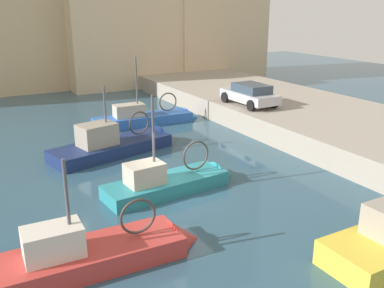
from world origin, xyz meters
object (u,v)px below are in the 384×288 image
object	(u,v)px
fishing_boat_navy	(119,149)
fishing_boat_blue	(148,122)
parked_car_silver	(250,94)
fishing_boat_red	(101,260)
fishing_boat_teal	(174,187)

from	to	relation	value
fishing_boat_navy	fishing_boat_blue	bearing A→B (deg)	51.00
fishing_boat_navy	parked_car_silver	world-z (taller)	fishing_boat_navy
fishing_boat_red	fishing_boat_navy	bearing A→B (deg)	67.52
fishing_boat_teal	fishing_boat_navy	bearing A→B (deg)	93.99
fishing_boat_red	parked_car_silver	size ratio (longest dim) A/B	1.55
fishing_boat_red	fishing_boat_blue	distance (m)	15.13
fishing_boat_teal	fishing_boat_blue	distance (m)	10.14
fishing_boat_navy	parked_car_silver	distance (m)	9.11
fishing_boat_blue	parked_car_silver	bearing A→B (deg)	-29.17
fishing_boat_red	parked_car_silver	bearing A→B (deg)	39.18
fishing_boat_teal	fishing_boat_red	bearing A→B (deg)	-138.63
fishing_boat_red	fishing_boat_navy	size ratio (longest dim) A/B	0.87
fishing_boat_red	fishing_boat_navy	world-z (taller)	fishing_boat_navy
parked_car_silver	fishing_boat_blue	bearing A→B (deg)	150.83
fishing_boat_teal	fishing_boat_blue	xyz separation A→B (m)	(3.05, 9.67, -0.01)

